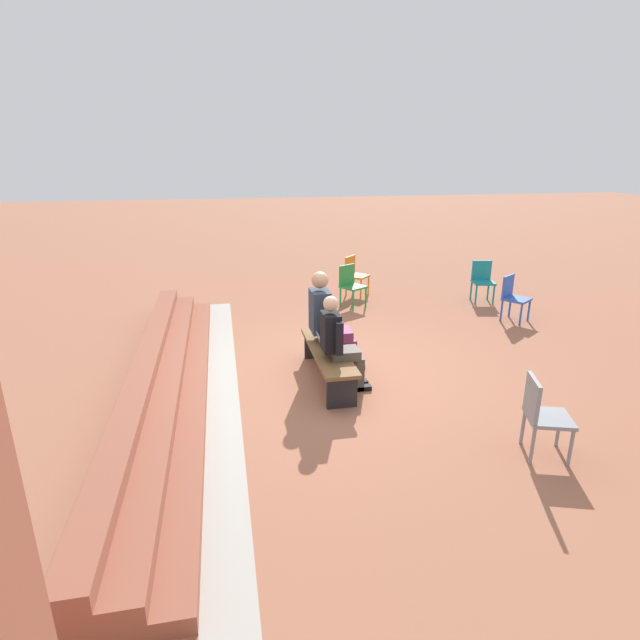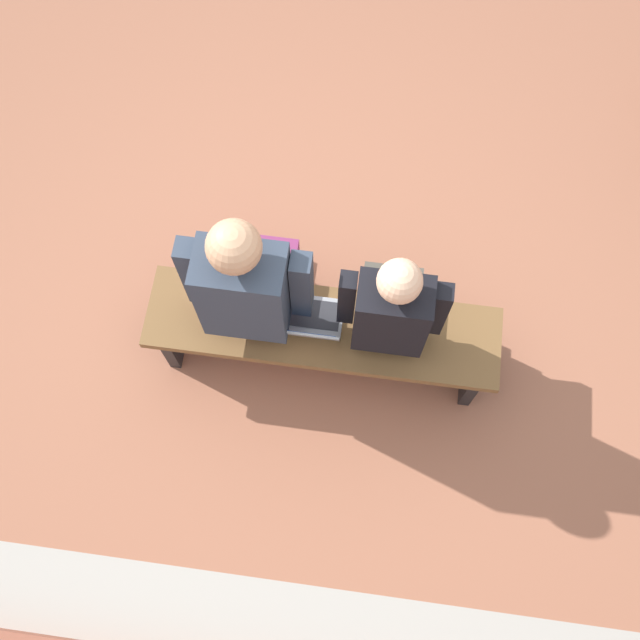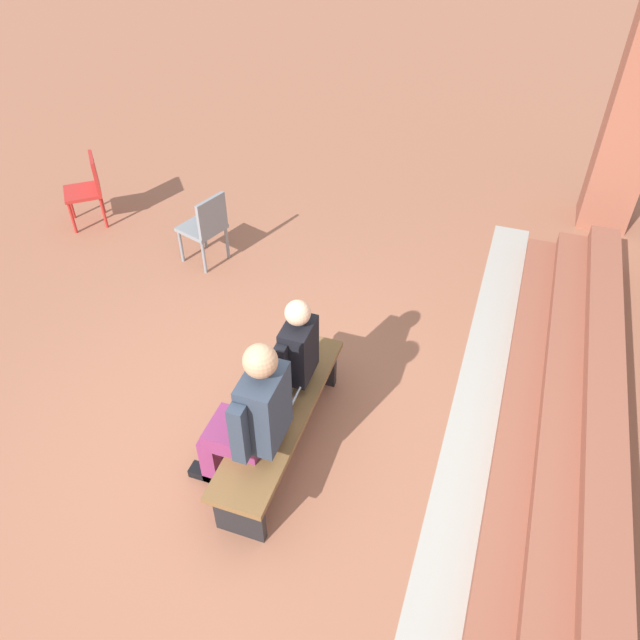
# 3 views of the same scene
# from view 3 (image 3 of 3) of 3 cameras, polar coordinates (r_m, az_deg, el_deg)

# --- Properties ---
(ground_plane) EXTENTS (60.00, 60.00, 0.00)m
(ground_plane) POSITION_cam_3_polar(r_m,az_deg,el_deg) (5.11, -5.32, -12.71)
(ground_plane) COLOR #9E6047
(concrete_strip) EXTENTS (7.96, 0.40, 0.01)m
(concrete_strip) POSITION_cam_3_polar(r_m,az_deg,el_deg) (5.00, 12.46, -15.46)
(concrete_strip) COLOR #A8A399
(concrete_strip) RESTS_ON ground
(brick_steps) EXTENTS (7.16, 0.90, 0.45)m
(brick_steps) POSITION_cam_3_polar(r_m,az_deg,el_deg) (4.94, 21.63, -16.02)
(brick_steps) COLOR #93513D
(brick_steps) RESTS_ON ground
(brick_pillar_left_of_steps) EXTENTS (0.64, 0.64, 2.59)m
(brick_pillar_left_of_steps) POSITION_cam_3_polar(r_m,az_deg,el_deg) (8.00, 26.77, 16.15)
(brick_pillar_left_of_steps) COLOR #93513D
(brick_pillar_left_of_steps) RESTS_ON ground
(bench) EXTENTS (1.80, 0.44, 0.45)m
(bench) POSITION_cam_3_polar(r_m,az_deg,el_deg) (4.90, -3.58, -8.98)
(bench) COLOR brown
(bench) RESTS_ON ground
(person_student) EXTENTS (0.50, 0.64, 1.28)m
(person_student) POSITION_cam_3_polar(r_m,az_deg,el_deg) (4.88, -3.04, -3.52)
(person_student) COLOR #4C473D
(person_student) RESTS_ON ground
(person_adult) EXTENTS (0.60, 0.76, 1.44)m
(person_adult) POSITION_cam_3_polar(r_m,az_deg,el_deg) (4.41, -6.40, -8.65)
(person_adult) COLOR #7F2D5B
(person_adult) RESTS_ON ground
(laptop) EXTENTS (0.32, 0.29, 0.21)m
(laptop) POSITION_cam_3_polar(r_m,az_deg,el_deg) (4.75, -3.80, -8.44)
(laptop) COLOR #9EA0A5
(laptop) RESTS_ON bench
(plastic_chair_near_bench_right) EXTENTS (0.53, 0.53, 0.84)m
(plastic_chair_near_bench_right) POSITION_cam_3_polar(r_m,az_deg,el_deg) (6.92, -10.37, 8.54)
(plastic_chair_near_bench_right) COLOR gray
(plastic_chair_near_bench_right) RESTS_ON ground
(plastic_chair_far_left) EXTENTS (0.59, 0.59, 0.84)m
(plastic_chair_far_left) POSITION_cam_3_polar(r_m,az_deg,el_deg) (8.04, -20.44, 11.38)
(plastic_chair_far_left) COLOR red
(plastic_chair_far_left) RESTS_ON ground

